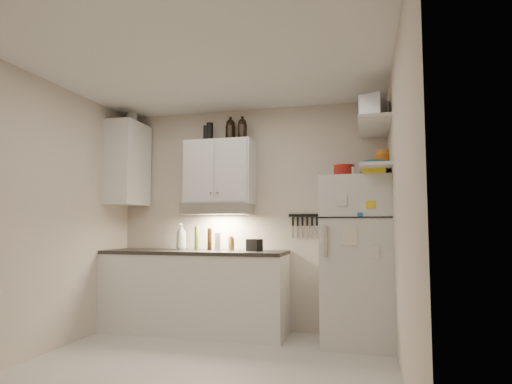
# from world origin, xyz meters

# --- Properties ---
(floor) EXTENTS (3.20, 3.00, 0.02)m
(floor) POSITION_xyz_m (0.00, 0.00, -0.01)
(floor) COLOR beige
(floor) RESTS_ON ground
(ceiling) EXTENTS (3.20, 3.00, 0.02)m
(ceiling) POSITION_xyz_m (0.00, 0.00, 2.61)
(ceiling) COLOR silver
(ceiling) RESTS_ON ground
(back_wall) EXTENTS (3.20, 0.02, 2.60)m
(back_wall) POSITION_xyz_m (0.00, 1.51, 1.30)
(back_wall) COLOR beige
(back_wall) RESTS_ON ground
(left_wall) EXTENTS (0.02, 3.00, 2.60)m
(left_wall) POSITION_xyz_m (-1.61, 0.00, 1.30)
(left_wall) COLOR beige
(left_wall) RESTS_ON ground
(right_wall) EXTENTS (0.02, 3.00, 2.60)m
(right_wall) POSITION_xyz_m (1.61, 0.00, 1.30)
(right_wall) COLOR beige
(right_wall) RESTS_ON ground
(base_cabinet) EXTENTS (2.10, 0.60, 0.88)m
(base_cabinet) POSITION_xyz_m (-0.55, 1.20, 0.44)
(base_cabinet) COLOR white
(base_cabinet) RESTS_ON floor
(countertop) EXTENTS (2.10, 0.62, 0.04)m
(countertop) POSITION_xyz_m (-0.55, 1.20, 0.90)
(countertop) COLOR #2E2B27
(countertop) RESTS_ON base_cabinet
(upper_cabinet) EXTENTS (0.80, 0.33, 0.75)m
(upper_cabinet) POSITION_xyz_m (-0.30, 1.33, 1.83)
(upper_cabinet) COLOR white
(upper_cabinet) RESTS_ON back_wall
(side_cabinet) EXTENTS (0.33, 0.55, 1.00)m
(side_cabinet) POSITION_xyz_m (-1.44, 1.20, 1.95)
(side_cabinet) COLOR white
(side_cabinet) RESTS_ON left_wall
(range_hood) EXTENTS (0.76, 0.46, 0.12)m
(range_hood) POSITION_xyz_m (-0.30, 1.27, 1.39)
(range_hood) COLOR silver
(range_hood) RESTS_ON back_wall
(fridge) EXTENTS (0.70, 0.68, 1.70)m
(fridge) POSITION_xyz_m (1.25, 1.16, 0.85)
(fridge) COLOR silver
(fridge) RESTS_ON floor
(shelf_hi) EXTENTS (0.30, 0.95, 0.03)m
(shelf_hi) POSITION_xyz_m (1.45, 1.02, 2.20)
(shelf_hi) COLOR white
(shelf_hi) RESTS_ON right_wall
(shelf_lo) EXTENTS (0.30, 0.95, 0.03)m
(shelf_lo) POSITION_xyz_m (1.45, 1.02, 1.76)
(shelf_lo) COLOR white
(shelf_lo) RESTS_ON right_wall
(knife_strip) EXTENTS (0.42, 0.02, 0.03)m
(knife_strip) POSITION_xyz_m (0.70, 1.49, 1.32)
(knife_strip) COLOR black
(knife_strip) RESTS_ON back_wall
(dutch_oven) EXTENTS (0.24, 0.24, 0.12)m
(dutch_oven) POSITION_xyz_m (1.14, 1.09, 1.76)
(dutch_oven) COLOR maroon
(dutch_oven) RESTS_ON fridge
(book_stack) EXTENTS (0.23, 0.28, 0.09)m
(book_stack) POSITION_xyz_m (1.44, 0.94, 1.75)
(book_stack) COLOR yellow
(book_stack) RESTS_ON fridge
(spice_jar) EXTENTS (0.08, 0.08, 0.10)m
(spice_jar) POSITION_xyz_m (1.23, 1.04, 1.75)
(spice_jar) COLOR silver
(spice_jar) RESTS_ON fridge
(stock_pot) EXTENTS (0.34, 0.34, 0.21)m
(stock_pot) POSITION_xyz_m (1.44, 1.34, 2.32)
(stock_pot) COLOR silver
(stock_pot) RESTS_ON shelf_hi
(tin_a) EXTENTS (0.20, 0.19, 0.17)m
(tin_a) POSITION_xyz_m (1.52, 0.89, 2.30)
(tin_a) COLOR #AAAAAD
(tin_a) RESTS_ON shelf_hi
(tin_b) EXTENTS (0.25, 0.25, 0.20)m
(tin_b) POSITION_xyz_m (1.44, 0.68, 2.32)
(tin_b) COLOR #AAAAAD
(tin_b) RESTS_ON shelf_hi
(bowl_teal) EXTENTS (0.26, 0.26, 0.10)m
(bowl_teal) POSITION_xyz_m (1.50, 1.28, 1.83)
(bowl_teal) COLOR #1C639F
(bowl_teal) RESTS_ON shelf_lo
(bowl_orange) EXTENTS (0.20, 0.20, 0.06)m
(bowl_orange) POSITION_xyz_m (1.55, 1.26, 1.91)
(bowl_orange) COLOR orange
(bowl_orange) RESTS_ON bowl_teal
(bowl_yellow) EXTENTS (0.16, 0.16, 0.05)m
(bowl_yellow) POSITION_xyz_m (1.55, 1.26, 1.96)
(bowl_yellow) COLOR orange
(bowl_yellow) RESTS_ON bowl_orange
(plates) EXTENTS (0.27, 0.27, 0.06)m
(plates) POSITION_xyz_m (1.44, 0.95, 1.81)
(plates) COLOR #1C639F
(plates) RESTS_ON shelf_lo
(growler_a) EXTENTS (0.15, 0.15, 0.28)m
(growler_a) POSITION_xyz_m (-0.20, 1.41, 2.34)
(growler_a) COLOR black
(growler_a) RESTS_ON upper_cabinet
(growler_b) EXTENTS (0.14, 0.14, 0.26)m
(growler_b) POSITION_xyz_m (-0.03, 1.34, 2.33)
(growler_b) COLOR black
(growler_b) RESTS_ON upper_cabinet
(thermos_a) EXTENTS (0.10, 0.10, 0.23)m
(thermos_a) POSITION_xyz_m (-0.44, 1.37, 2.32)
(thermos_a) COLOR black
(thermos_a) RESTS_ON upper_cabinet
(thermos_b) EXTENTS (0.07, 0.07, 0.20)m
(thermos_b) POSITION_xyz_m (-0.48, 1.35, 2.30)
(thermos_b) COLOR black
(thermos_b) RESTS_ON upper_cabinet
(side_jar) EXTENTS (0.14, 0.14, 0.18)m
(side_jar) POSITION_xyz_m (-1.45, 1.29, 2.54)
(side_jar) COLOR silver
(side_jar) RESTS_ON side_cabinet
(soap_bottle) EXTENTS (0.14, 0.14, 0.34)m
(soap_bottle) POSITION_xyz_m (-0.76, 1.29, 1.09)
(soap_bottle) COLOR white
(soap_bottle) RESTS_ON countertop
(pepper_mill) EXTENTS (0.07, 0.07, 0.16)m
(pepper_mill) POSITION_xyz_m (-0.15, 1.29, 1.00)
(pepper_mill) COLOR brown
(pepper_mill) RESTS_ON countertop
(oil_bottle) EXTENTS (0.06, 0.06, 0.28)m
(oil_bottle) POSITION_xyz_m (-0.54, 1.24, 1.06)
(oil_bottle) COLOR #496C1B
(oil_bottle) RESTS_ON countertop
(vinegar_bottle) EXTENTS (0.06, 0.06, 0.25)m
(vinegar_bottle) POSITION_xyz_m (-0.40, 1.27, 1.05)
(vinegar_bottle) COLOR black
(vinegar_bottle) RESTS_ON countertop
(clear_bottle) EXTENTS (0.08, 0.08, 0.20)m
(clear_bottle) POSITION_xyz_m (-0.28, 1.20, 1.02)
(clear_bottle) COLOR silver
(clear_bottle) RESTS_ON countertop
(red_jar) EXTENTS (0.08, 0.08, 0.14)m
(red_jar) POSITION_xyz_m (-0.15, 1.31, 0.99)
(red_jar) COLOR maroon
(red_jar) RESTS_ON countertop
(caddy) EXTENTS (0.19, 0.16, 0.13)m
(caddy) POSITION_xyz_m (0.15, 1.22, 0.99)
(caddy) COLOR black
(caddy) RESTS_ON countertop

